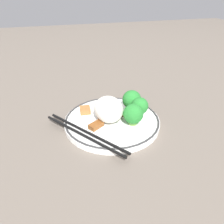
{
  "coord_description": "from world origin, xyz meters",
  "views": [
    {
      "loc": [
        0.42,
        -0.13,
        0.3
      ],
      "look_at": [
        0.0,
        0.0,
        0.03
      ],
      "focal_mm": 35.0,
      "sensor_mm": 36.0,
      "label": 1
    }
  ],
  "objects_px": {
    "broccoli_back_left": "(133,114)",
    "broccoli_back_right": "(132,100)",
    "plate": "(112,121)",
    "broccoli_back_center": "(140,106)",
    "chopsticks": "(85,133)"
  },
  "relations": [
    {
      "from": "plate",
      "to": "chopsticks",
      "type": "xyz_separation_m",
      "value": [
        0.04,
        -0.07,
        0.01
      ]
    },
    {
      "from": "broccoli_back_right",
      "to": "broccoli_back_center",
      "type": "bearing_deg",
      "value": 13.07
    },
    {
      "from": "broccoli_back_center",
      "to": "broccoli_back_right",
      "type": "distance_m",
      "value": 0.03
    },
    {
      "from": "plate",
      "to": "broccoli_back_center",
      "type": "relative_size",
      "value": 4.33
    },
    {
      "from": "plate",
      "to": "chopsticks",
      "type": "height_order",
      "value": "chopsticks"
    },
    {
      "from": "broccoli_back_right",
      "to": "broccoli_back_left",
      "type": "bearing_deg",
      "value": -17.31
    },
    {
      "from": "plate",
      "to": "broccoli_back_left",
      "type": "relative_size",
      "value": 4.51
    },
    {
      "from": "broccoli_back_right",
      "to": "chopsticks",
      "type": "xyz_separation_m",
      "value": [
        0.06,
        -0.13,
        -0.03
      ]
    },
    {
      "from": "plate",
      "to": "broccoli_back_right",
      "type": "height_order",
      "value": "broccoli_back_right"
    },
    {
      "from": "broccoli_back_left",
      "to": "broccoli_back_right",
      "type": "xyz_separation_m",
      "value": [
        -0.06,
        0.02,
        0.01
      ]
    },
    {
      "from": "broccoli_back_left",
      "to": "chopsticks",
      "type": "height_order",
      "value": "broccoli_back_left"
    },
    {
      "from": "plate",
      "to": "broccoli_back_center",
      "type": "distance_m",
      "value": 0.07
    },
    {
      "from": "broccoli_back_left",
      "to": "broccoli_back_center",
      "type": "distance_m",
      "value": 0.03
    },
    {
      "from": "broccoli_back_center",
      "to": "chopsticks",
      "type": "height_order",
      "value": "broccoli_back_center"
    },
    {
      "from": "broccoli_back_right",
      "to": "plate",
      "type": "bearing_deg",
      "value": -69.14
    }
  ]
}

